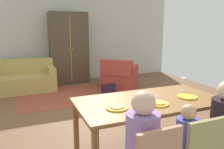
{
  "coord_description": "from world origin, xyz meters",
  "views": [
    {
      "loc": [
        -1.41,
        -3.42,
        1.62
      ],
      "look_at": [
        0.01,
        0.01,
        0.85
      ],
      "focal_mm": 35.3,
      "sensor_mm": 36.0,
      "label": 1
    }
  ],
  "objects_px": {
    "plate_near_child": "(158,104)",
    "armoire": "(69,48)",
    "plate_near_man": "(117,108)",
    "handbag": "(108,89)",
    "dining_table": "(149,105)",
    "wine_glass": "(183,82)",
    "plate_near_woman": "(187,97)",
    "couch": "(22,80)",
    "armchair": "(119,77)",
    "person_woman": "(220,134)"
  },
  "relations": [
    {
      "from": "wine_glass",
      "to": "armchair",
      "type": "distance_m",
      "value": 3.1
    },
    {
      "from": "dining_table",
      "to": "wine_glass",
      "type": "relative_size",
      "value": 9.72
    },
    {
      "from": "couch",
      "to": "armoire",
      "type": "xyz_separation_m",
      "value": [
        1.37,
        0.48,
        0.75
      ]
    },
    {
      "from": "plate_near_child",
      "to": "armoire",
      "type": "xyz_separation_m",
      "value": [
        -0.1,
        4.56,
        0.28
      ]
    },
    {
      "from": "plate_near_child",
      "to": "armoire",
      "type": "relative_size",
      "value": 0.12
    },
    {
      "from": "plate_near_man",
      "to": "plate_near_child",
      "type": "bearing_deg",
      "value": -6.88
    },
    {
      "from": "plate_near_man",
      "to": "wine_glass",
      "type": "bearing_deg",
      "value": 14.64
    },
    {
      "from": "wine_glass",
      "to": "person_woman",
      "type": "relative_size",
      "value": 0.17
    },
    {
      "from": "plate_near_man",
      "to": "armchair",
      "type": "bearing_deg",
      "value": 65.18
    },
    {
      "from": "plate_near_man",
      "to": "plate_near_child",
      "type": "height_order",
      "value": "same"
    },
    {
      "from": "dining_table",
      "to": "plate_near_man",
      "type": "distance_m",
      "value": 0.52
    },
    {
      "from": "couch",
      "to": "handbag",
      "type": "xyz_separation_m",
      "value": [
        2.0,
        -1.16,
        -0.17
      ]
    },
    {
      "from": "plate_near_woman",
      "to": "couch",
      "type": "bearing_deg",
      "value": 116.21
    },
    {
      "from": "plate_near_man",
      "to": "plate_near_woman",
      "type": "height_order",
      "value": "same"
    },
    {
      "from": "couch",
      "to": "armchair",
      "type": "xyz_separation_m",
      "value": [
        2.51,
        -0.7,
        0.02
      ]
    },
    {
      "from": "plate_near_man",
      "to": "person_woman",
      "type": "bearing_deg",
      "value": -28.11
    },
    {
      "from": "plate_near_man",
      "to": "armchair",
      "type": "xyz_separation_m",
      "value": [
        1.54,
        3.32,
        -0.45
      ]
    },
    {
      "from": "wine_glass",
      "to": "couch",
      "type": "bearing_deg",
      "value": 119.71
    },
    {
      "from": "person_woman",
      "to": "armoire",
      "type": "height_order",
      "value": "armoire"
    },
    {
      "from": "wine_glass",
      "to": "armoire",
      "type": "distance_m",
      "value": 4.27
    },
    {
      "from": "couch",
      "to": "plate_near_woman",
      "type": "bearing_deg",
      "value": -63.79
    },
    {
      "from": "plate_near_man",
      "to": "handbag",
      "type": "distance_m",
      "value": 3.11
    },
    {
      "from": "plate_near_man",
      "to": "armoire",
      "type": "xyz_separation_m",
      "value": [
        0.4,
        4.5,
        0.28
      ]
    },
    {
      "from": "plate_near_child",
      "to": "armchair",
      "type": "height_order",
      "value": "armchair"
    },
    {
      "from": "plate_near_child",
      "to": "couch",
      "type": "distance_m",
      "value": 4.36
    },
    {
      "from": "plate_near_woman",
      "to": "armchair",
      "type": "bearing_deg",
      "value": 80.67
    },
    {
      "from": "dining_table",
      "to": "plate_near_woman",
      "type": "xyz_separation_m",
      "value": [
        0.5,
        -0.1,
        0.08
      ]
    },
    {
      "from": "dining_table",
      "to": "armchair",
      "type": "height_order",
      "value": "armchair"
    },
    {
      "from": "plate_near_man",
      "to": "couch",
      "type": "xyz_separation_m",
      "value": [
        -0.98,
        4.02,
        -0.47
      ]
    },
    {
      "from": "wine_glass",
      "to": "plate_near_child",
      "type": "bearing_deg",
      "value": -151.06
    },
    {
      "from": "plate_near_man",
      "to": "wine_glass",
      "type": "height_order",
      "value": "wine_glass"
    },
    {
      "from": "armchair",
      "to": "dining_table",
      "type": "bearing_deg",
      "value": -107.98
    },
    {
      "from": "couch",
      "to": "handbag",
      "type": "distance_m",
      "value": 2.32
    },
    {
      "from": "armoire",
      "to": "handbag",
      "type": "bearing_deg",
      "value": -69.02
    },
    {
      "from": "plate_near_woman",
      "to": "wine_glass",
      "type": "bearing_deg",
      "value": 61.23
    },
    {
      "from": "person_woman",
      "to": "plate_near_woman",
      "type": "bearing_deg",
      "value": 89.62
    },
    {
      "from": "dining_table",
      "to": "couch",
      "type": "relative_size",
      "value": 1.07
    },
    {
      "from": "dining_table",
      "to": "wine_glass",
      "type": "height_order",
      "value": "wine_glass"
    },
    {
      "from": "armchair",
      "to": "handbag",
      "type": "relative_size",
      "value": 3.78
    },
    {
      "from": "dining_table",
      "to": "plate_near_child",
      "type": "height_order",
      "value": "plate_near_child"
    },
    {
      "from": "dining_table",
      "to": "armoire",
      "type": "relative_size",
      "value": 0.86
    },
    {
      "from": "couch",
      "to": "dining_table",
      "type": "bearing_deg",
      "value": -69.32
    },
    {
      "from": "plate_near_man",
      "to": "dining_table",
      "type": "bearing_deg",
      "value": 13.57
    },
    {
      "from": "couch",
      "to": "armoire",
      "type": "height_order",
      "value": "armoire"
    },
    {
      "from": "plate_near_child",
      "to": "dining_table",
      "type": "bearing_deg",
      "value": 90.0
    },
    {
      "from": "plate_near_woman",
      "to": "armchair",
      "type": "xyz_separation_m",
      "value": [
        0.54,
        3.3,
        -0.45
      ]
    },
    {
      "from": "plate_near_woman",
      "to": "handbag",
      "type": "height_order",
      "value": "plate_near_woman"
    },
    {
      "from": "dining_table",
      "to": "plate_near_woman",
      "type": "relative_size",
      "value": 7.23
    },
    {
      "from": "plate_near_woman",
      "to": "armchair",
      "type": "distance_m",
      "value": 3.38
    },
    {
      "from": "plate_near_man",
      "to": "armoire",
      "type": "relative_size",
      "value": 0.12
    }
  ]
}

